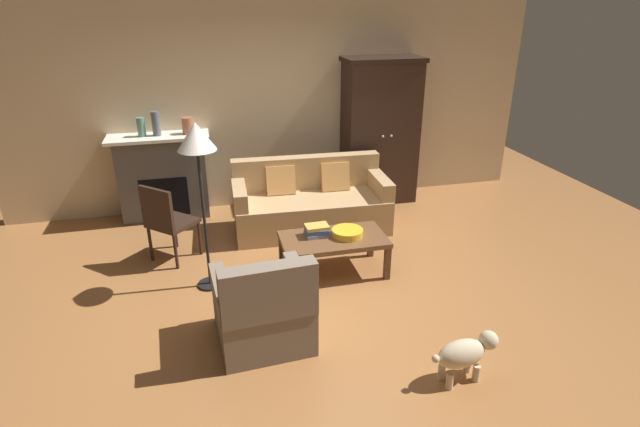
# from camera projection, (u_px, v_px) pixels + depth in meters

# --- Properties ---
(ground_plane) EXTENTS (9.60, 9.60, 0.00)m
(ground_plane) POSITION_uv_depth(u_px,v_px,m) (321.00, 290.00, 5.11)
(ground_plane) COLOR #9E6638
(back_wall) EXTENTS (7.20, 0.10, 2.80)m
(back_wall) POSITION_uv_depth(u_px,v_px,m) (275.00, 103.00, 6.82)
(back_wall) COLOR beige
(back_wall) RESTS_ON ground
(fireplace) EXTENTS (1.26, 0.48, 1.12)m
(fireplace) POSITION_uv_depth(u_px,v_px,m) (163.00, 176.00, 6.58)
(fireplace) COLOR #4C4947
(fireplace) RESTS_ON ground
(armoire) EXTENTS (1.06, 0.57, 2.00)m
(armoire) POSITION_uv_depth(u_px,v_px,m) (380.00, 132.00, 6.99)
(armoire) COLOR black
(armoire) RESTS_ON ground
(couch) EXTENTS (1.95, 0.93, 0.86)m
(couch) POSITION_uv_depth(u_px,v_px,m) (310.00, 204.00, 6.38)
(couch) COLOR tan
(couch) RESTS_ON ground
(coffee_table) EXTENTS (1.10, 0.60, 0.42)m
(coffee_table) POSITION_uv_depth(u_px,v_px,m) (334.00, 242.00, 5.30)
(coffee_table) COLOR brown
(coffee_table) RESTS_ON ground
(fruit_bowl) EXTENTS (0.33, 0.33, 0.07)m
(fruit_bowl) POSITION_uv_depth(u_px,v_px,m) (347.00, 233.00, 5.29)
(fruit_bowl) COLOR gold
(fruit_bowl) RESTS_ON coffee_table
(book_stack) EXTENTS (0.25, 0.18, 0.12)m
(book_stack) POSITION_uv_depth(u_px,v_px,m) (317.00, 231.00, 5.28)
(book_stack) COLOR gray
(book_stack) RESTS_ON coffee_table
(mantel_vase_jade) EXTENTS (0.10, 0.10, 0.24)m
(mantel_vase_jade) POSITION_uv_depth(u_px,v_px,m) (141.00, 127.00, 6.26)
(mantel_vase_jade) COLOR slate
(mantel_vase_jade) RESTS_ON fireplace
(mantel_vase_slate) EXTENTS (0.10, 0.10, 0.30)m
(mantel_vase_slate) POSITION_uv_depth(u_px,v_px,m) (156.00, 124.00, 6.29)
(mantel_vase_slate) COLOR #565B66
(mantel_vase_slate) RESTS_ON fireplace
(mantel_vase_terracotta) EXTENTS (0.14, 0.14, 0.21)m
(mantel_vase_terracotta) POSITION_uv_depth(u_px,v_px,m) (188.00, 126.00, 6.39)
(mantel_vase_terracotta) COLOR #A86042
(mantel_vase_terracotta) RESTS_ON fireplace
(armchair_near_left) EXTENTS (0.82, 0.82, 0.88)m
(armchair_near_left) POSITION_uv_depth(u_px,v_px,m) (264.00, 311.00, 4.24)
(armchair_near_left) COLOR #756656
(armchair_near_left) RESTS_ON ground
(side_chair_wooden) EXTENTS (0.62, 0.62, 0.90)m
(side_chair_wooden) POSITION_uv_depth(u_px,v_px,m) (166.00, 219.00, 5.48)
(side_chair_wooden) COLOR black
(side_chair_wooden) RESTS_ON ground
(floor_lamp) EXTENTS (0.36, 0.36, 1.70)m
(floor_lamp) POSITION_uv_depth(u_px,v_px,m) (197.00, 147.00, 4.62)
(floor_lamp) COLOR black
(floor_lamp) RESTS_ON ground
(dog) EXTENTS (0.57, 0.25, 0.39)m
(dog) POSITION_uv_depth(u_px,v_px,m) (465.00, 353.00, 3.84)
(dog) COLOR beige
(dog) RESTS_ON ground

